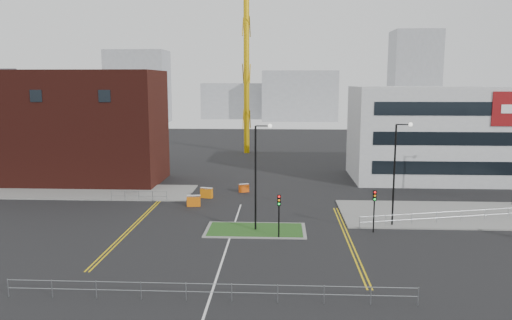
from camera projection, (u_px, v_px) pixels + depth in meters
The scene contains 27 objects.
ground at pixel (221, 264), 34.97m from camera, with size 200.00×200.00×0.00m, color black.
pavement_left at pixel (72, 191), 57.66m from camera, with size 28.00×8.00×0.12m, color slate.
pavement_right at pixel (467, 214), 47.67m from camera, with size 24.00×10.00×0.12m, color slate.
island_kerb at pixel (256, 230), 42.75m from camera, with size 8.60×4.60×0.08m, color slate.
grass_island at pixel (256, 230), 42.75m from camera, with size 8.00×4.00×0.12m, color #1D4B19.
brick_building at pixel (66, 128), 62.66m from camera, with size 24.20×10.07×14.24m.
office_block at pixel (451, 133), 64.28m from camera, with size 25.00×12.20×12.00m.
tower_crane at pixel (280, 0), 84.41m from camera, with size 52.86×5.92×37.94m.
streetlamp_island at pixel (258, 168), 41.90m from camera, with size 1.46×0.36×9.18m.
streetlamp_right_near at pixel (397, 166), 43.28m from camera, with size 1.46×0.36×9.18m.
traffic_light_island at pixel (279, 208), 40.27m from camera, with size 0.28×0.33×3.65m.
traffic_light_right at pixel (374, 203), 41.84m from camera, with size 0.28×0.33×3.65m.
railing_front at pixel (209, 288), 28.93m from camera, with size 24.05×0.05×1.10m.
railing_left at pixel (139, 194), 53.16m from camera, with size 6.05×0.05×1.10m.
railing_right at pixel (461, 214), 45.17m from camera, with size 19.05×5.05×1.10m.
centre_line at pixel (224, 254), 36.94m from camera, with size 0.15×30.00×0.01m, color silver.
yellow_left_a at pixel (136, 222), 45.28m from camera, with size 0.12×24.00×0.01m, color gold.
yellow_left_b at pixel (139, 222), 45.27m from camera, with size 0.12×24.00×0.01m, color gold.
yellow_right_a at pixel (347, 239), 40.41m from camera, with size 0.12×20.00×0.01m, color gold.
yellow_right_b at pixel (350, 239), 40.40m from camera, with size 0.12×20.00×0.01m, color gold.
skyline_a at pixel (138, 87), 153.62m from camera, with size 18.00×12.00×22.00m, color gray.
skyline_b at pixel (300, 96), 161.46m from camera, with size 24.00×12.00×16.00m, color gray.
skyline_c at pixel (414, 77), 153.84m from camera, with size 14.00×12.00×28.00m, color gray.
skyline_d at pixel (246, 101), 172.53m from camera, with size 30.00×12.00×12.00m, color gray.
barrier_left at pixel (194, 200), 50.95m from camera, with size 1.41×0.58×1.15m.
barrier_mid at pixel (207, 192), 54.64m from camera, with size 1.42×0.83×1.13m.
barrier_right at pixel (244, 188), 57.48m from camera, with size 1.22×0.81×0.98m.
Camera 1 is at (4.12, -33.23, 12.66)m, focal length 35.00 mm.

